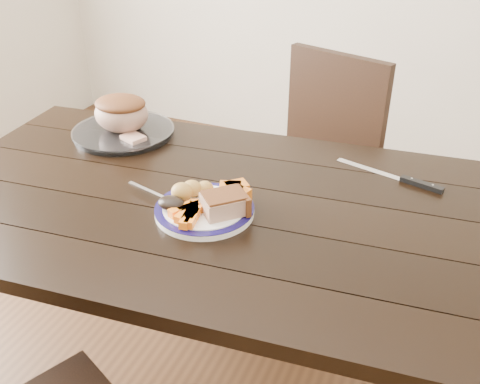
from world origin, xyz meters
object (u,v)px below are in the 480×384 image
at_px(serving_platter, 124,133).
at_px(carving_knife, 408,180).
at_px(pork_slice, 224,204).
at_px(dinner_plate, 205,210).
at_px(chair_far, 316,163).
at_px(fork, 156,195).
at_px(roast_joint, 121,114).
at_px(dining_table, 216,228).

xyz_separation_m(serving_platter, carving_knife, (0.91, 0.05, -0.00)).
height_order(serving_platter, pork_slice, pork_slice).
xyz_separation_m(dinner_plate, carving_knife, (0.45, 0.37, -0.00)).
height_order(chair_far, serving_platter, chair_far).
distance_m(chair_far, carving_knife, 0.63).
relative_size(dinner_plate, fork, 1.43).
relative_size(fork, roast_joint, 0.98).
bearing_deg(roast_joint, fork, -45.22).
xyz_separation_m(dinner_plate, roast_joint, (-0.46, 0.32, 0.07)).
bearing_deg(serving_platter, pork_slice, -32.33).
xyz_separation_m(dining_table, roast_joint, (-0.45, 0.25, 0.17)).
bearing_deg(pork_slice, carving_knife, 43.22).
height_order(pork_slice, carving_knife, pork_slice).
bearing_deg(carving_knife, dinner_plate, -125.64).
relative_size(pork_slice, carving_knife, 0.32).
distance_m(dining_table, fork, 0.19).
xyz_separation_m(chair_far, dinner_plate, (-0.07, -0.81, 0.23)).
relative_size(serving_platter, carving_knife, 1.03).
relative_size(serving_platter, pork_slice, 3.17).
bearing_deg(roast_joint, carving_knife, 2.87).
xyz_separation_m(serving_platter, roast_joint, (0.00, 0.00, 0.07)).
bearing_deg(dining_table, roast_joint, 151.33).
distance_m(dinner_plate, pork_slice, 0.07).
distance_m(chair_far, roast_joint, 0.78).
bearing_deg(fork, serving_platter, 149.91).
relative_size(chair_far, fork, 5.28).
distance_m(pork_slice, roast_joint, 0.61).
bearing_deg(serving_platter, fork, -45.22).
distance_m(serving_platter, fork, 0.45).
distance_m(dinner_plate, roast_joint, 0.56).
distance_m(serving_platter, carving_knife, 0.91).
xyz_separation_m(chair_far, serving_platter, (-0.53, -0.49, 0.23)).
xyz_separation_m(pork_slice, roast_joint, (-0.51, 0.33, 0.03)).
height_order(dining_table, fork, fork).
bearing_deg(pork_slice, fork, 178.14).
height_order(fork, roast_joint, roast_joint).
bearing_deg(fork, dinner_plate, 14.42).
relative_size(dining_table, dinner_plate, 6.66).
height_order(dining_table, serving_platter, serving_platter).
height_order(serving_platter, roast_joint, roast_joint).
xyz_separation_m(chair_far, pork_slice, (-0.02, -0.81, 0.27)).
distance_m(pork_slice, fork, 0.20).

